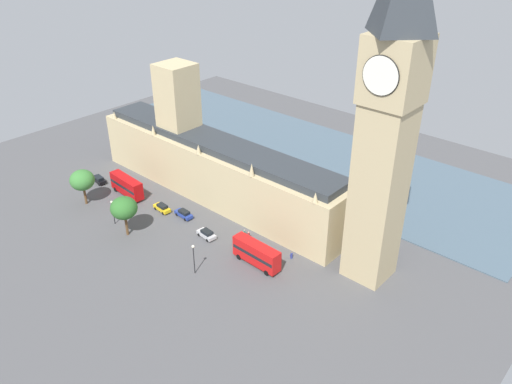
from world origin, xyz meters
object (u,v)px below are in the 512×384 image
object	(u,v)px
parliament_building	(212,163)
pedestrian_under_trees	(292,255)
plane_tree_slot_10	(82,180)
car_silver_far_end	(206,234)
pedestrian_corner	(244,233)
double_decker_bus_kerbside	(127,185)
car_yellow_cab_leading	(162,208)
car_blue_near_tower	(184,214)
pedestrian_by_river_gate	(249,236)
plane_tree_trailing	(124,208)
street_lamp_slot_11	(194,254)
double_decker_bus_opposite_hall	(256,253)
street_lamp_slot_12	(113,208)
car_black_midblock	(99,179)
clock_tower	(389,112)

from	to	relation	value
parliament_building	pedestrian_under_trees	world-z (taller)	parliament_building
pedestrian_under_trees	plane_tree_slot_10	xyz separation A→B (m)	(15.25, -48.88, 5.50)
car_silver_far_end	pedestrian_corner	size ratio (longest dim) A/B	3.09
parliament_building	pedestrian_corner	world-z (taller)	parliament_building
double_decker_bus_kerbside	car_yellow_cab_leading	bearing A→B (deg)	97.64
car_yellow_cab_leading	car_blue_near_tower	bearing A→B (deg)	-70.49
plane_tree_slot_10	car_silver_far_end	bearing A→B (deg)	106.26
car_yellow_cab_leading	car_silver_far_end	distance (m)	15.23
pedestrian_by_river_gate	plane_tree_trailing	size ratio (longest dim) A/B	0.19
pedestrian_corner	plane_tree_trailing	world-z (taller)	plane_tree_trailing
pedestrian_under_trees	street_lamp_slot_11	world-z (taller)	street_lamp_slot_11
double_decker_bus_kerbside	car_silver_far_end	distance (m)	27.19
car_silver_far_end	pedestrian_by_river_gate	size ratio (longest dim) A/B	2.69
pedestrian_corner	plane_tree_trailing	bearing A→B (deg)	89.78
car_blue_near_tower	pedestrian_under_trees	world-z (taller)	car_blue_near_tower
double_decker_bus_kerbside	pedestrian_by_river_gate	size ratio (longest dim) A/B	6.19
parliament_building	pedestrian_corner	distance (m)	21.07
double_decker_bus_opposite_hall	plane_tree_trailing	size ratio (longest dim) A/B	1.18
plane_tree_trailing	double_decker_bus_kerbside	bearing A→B (deg)	-126.14
plane_tree_trailing	street_lamp_slot_12	world-z (taller)	plane_tree_trailing
pedestrian_corner	pedestrian_by_river_gate	size ratio (longest dim) A/B	0.87
plane_tree_trailing	car_silver_far_end	bearing A→B (deg)	128.02
car_black_midblock	street_lamp_slot_12	distance (m)	21.02
clock_tower	car_silver_far_end	world-z (taller)	clock_tower
plane_tree_trailing	street_lamp_slot_12	bearing A→B (deg)	-96.91
car_blue_near_tower	pedestrian_corner	size ratio (longest dim) A/B	3.17
parliament_building	plane_tree_trailing	xyz separation A→B (m)	(24.43, -0.91, -1.61)
double_decker_bus_kerbside	street_lamp_slot_11	xyz separation A→B (m)	(9.43, 34.11, 1.86)
car_blue_near_tower	plane_tree_trailing	size ratio (longest dim) A/B	0.53
clock_tower	car_black_midblock	size ratio (longest dim) A/B	12.60
car_black_midblock	car_yellow_cab_leading	size ratio (longest dim) A/B	1.05
double_decker_bus_kerbside	street_lamp_slot_12	distance (m)	12.65
car_yellow_cab_leading	double_decker_bus_kerbside	bearing A→B (deg)	98.02
pedestrian_by_river_gate	street_lamp_slot_11	size ratio (longest dim) A/B	0.27
car_black_midblock	plane_tree_slot_10	size ratio (longest dim) A/B	0.57
pedestrian_under_trees	street_lamp_slot_12	xyz separation A→B (m)	(15.87, -36.63, 3.40)
clock_tower	plane_tree_trailing	distance (m)	56.20
parliament_building	plane_tree_trailing	size ratio (longest dim) A/B	7.83
clock_tower	car_yellow_cab_leading	xyz separation A→B (m)	(11.64, -46.57, -31.29)
car_blue_near_tower	pedestrian_corner	distance (m)	15.50
car_blue_near_tower	street_lamp_slot_11	bearing A→B (deg)	-122.67
double_decker_bus_kerbside	double_decker_bus_opposite_hall	world-z (taller)	same
car_blue_near_tower	street_lamp_slot_11	distance (m)	20.65
parliament_building	double_decker_bus_kerbside	xyz separation A→B (m)	(14.30, -14.78, -5.52)
car_blue_near_tower	plane_tree_slot_10	size ratio (longest dim) A/B	0.55
clock_tower	pedestrian_under_trees	distance (m)	34.83
car_blue_near_tower	double_decker_bus_opposite_hall	bearing A→B (deg)	-92.07
double_decker_bus_opposite_hall	pedestrian_under_trees	xyz separation A→B (m)	(-6.06, 3.87, -1.95)
car_black_midblock	pedestrian_under_trees	xyz separation A→B (m)	(-7.42, 55.61, -0.21)
clock_tower	car_blue_near_tower	world-z (taller)	clock_tower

